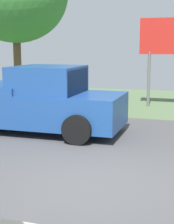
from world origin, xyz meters
TOP-DOWN VIEW (x-y plane):
  - ground_plane at (0.00, 2.95)m, footprint 40.00×22.00m
  - pickup_truck at (-2.70, 3.33)m, footprint 5.20×2.28m
  - roadside_billboard at (0.78, 8.60)m, footprint 2.60×0.12m

SIDE VIEW (x-z plane):
  - ground_plane at x=0.00m, z-range -0.15..0.05m
  - pickup_truck at x=-2.70m, z-range -0.07..1.81m
  - roadside_billboard at x=0.78m, z-range 0.80..4.30m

